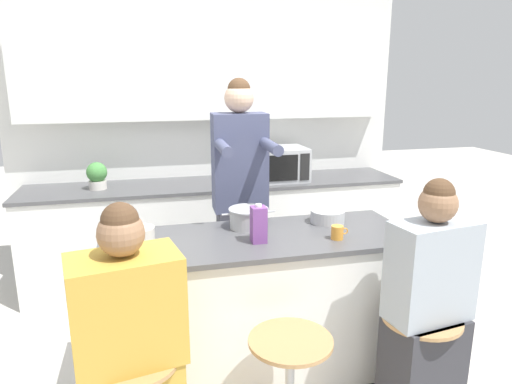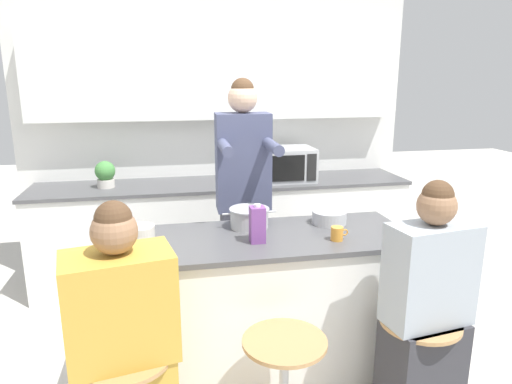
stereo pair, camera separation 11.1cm
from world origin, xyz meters
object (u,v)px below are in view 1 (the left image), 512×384
Objects in this scene: coffee_cup_near at (337,232)px; juice_carton at (259,224)px; kitchen_island at (259,308)px; bar_stool_rightmost at (418,362)px; banana_bunch at (122,258)px; cooking_pot at (249,218)px; person_cooking at (240,209)px; person_seated_near at (426,319)px; microwave at (280,164)px; fruit_bowl at (139,234)px; potted_plant at (97,175)px; person_wrapped_blanket at (130,358)px.

juice_carton reaches higher than coffee_cup_near.
kitchen_island is at bearing 74.72° from juice_carton.
bar_stool_rightmost is 1.63m from banana_bunch.
person_cooking is at bearing 84.75° from cooking_pot.
banana_bunch is (-1.50, 0.37, 0.34)m from person_seated_near.
banana_bunch is at bearing -151.69° from cooking_pot.
bar_stool_rightmost is 1.33× the size of microwave.
person_seated_near reaches higher than juice_carton.
potted_plant is (-0.34, 1.42, 0.06)m from fruit_bowl.
bar_stool_rightmost is 1.23m from cooking_pot.
kitchen_island is 1.69m from microwave.
bar_stool_rightmost is 0.47× the size of person_wrapped_blanket.
fruit_bowl is 0.37× the size of microwave.
person_seated_near is at bearing -45.07° from cooking_pot.
cooking_pot is 3.25× the size of coffee_cup_near.
juice_carton is at bearing 146.60° from bar_stool_rightmost.
person_wrapped_blanket is at bearing -119.91° from person_cooking.
juice_carton is 0.47× the size of microwave.
person_wrapped_blanket is (-0.75, -1.20, -0.29)m from person_cooking.
person_wrapped_blanket is (-1.45, -0.01, 0.27)m from bar_stool_rightmost.
microwave is (0.57, 1.48, 0.59)m from kitchen_island.
banana_bunch is (-0.78, -0.84, 0.03)m from person_cooking.
kitchen_island reaches higher than bar_stool_rightmost.
bar_stool_rightmost is at bearing -38.72° from kitchen_island.
potted_plant reaches higher than cooking_pot.
bar_stool_rightmost is 0.80m from coffee_cup_near.
person_wrapped_blanket reaches higher than fruit_bowl.
kitchen_island is at bearing 16.35° from banana_bunch.
person_cooking is 5.49× the size of cooking_pot.
person_seated_near reaches higher than kitchen_island.
person_wrapped_blanket reaches higher than bar_stool_rightmost.
person_seated_near reaches higher than person_wrapped_blanket.
cooking_pot is at bearing -53.42° from potted_plant.
banana_bunch is 2.16m from microwave.
juice_carton is at bearing 138.65° from person_seated_near.
person_wrapped_blanket is 1.10m from cooking_pot.
potted_plant is (-0.28, 2.10, 0.40)m from person_wrapped_blanket.
person_cooking reaches higher than microwave.
kitchen_island is 1.33× the size of person_seated_near.
microwave is at bearing 47.93° from fruit_bowl.
potted_plant is at bearing 121.77° from person_seated_near.
microwave reaches higher than potted_plant.
person_seated_near is at bearing -10.90° from person_wrapped_blanket.
person_cooking is at bearing 120.44° from bar_stool_rightmost.
juice_carton reaches higher than potted_plant.
juice_carton is (-0.02, -0.09, 0.56)m from kitchen_island.
bar_stool_rightmost is at bearing -10.51° from person_wrapped_blanket.
potted_plant is at bearing 130.87° from coffee_cup_near.
banana_bunch reaches higher than bar_stool_rightmost.
kitchen_island is at bearing -7.91° from fruit_bowl.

